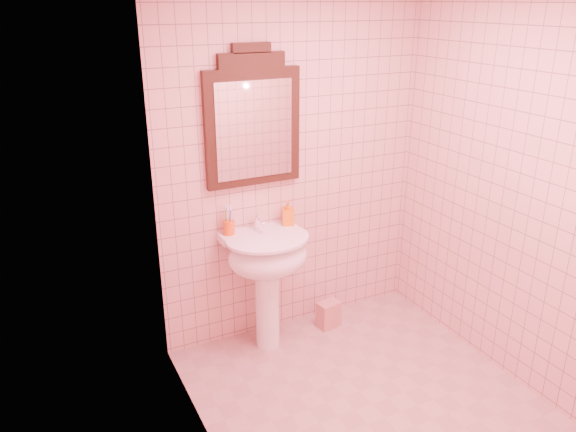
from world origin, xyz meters
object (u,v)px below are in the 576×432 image
mirror (253,122)px  towel (329,314)px  soap_dispenser (288,213)px  toothbrush_cup (229,227)px  pedestal_sink (267,264)px

mirror → towel: (0.52, -0.17, -1.51)m
mirror → soap_dispenser: (0.23, -0.07, -0.66)m
mirror → soap_dispenser: mirror is taller
toothbrush_cup → towel: 1.10m
toothbrush_cup → soap_dispenser: 0.44m
mirror → toothbrush_cup: mirror is taller
pedestal_sink → mirror: mirror is taller
mirror → toothbrush_cup: size_ratio=5.09×
towel → mirror: bearing=161.8°
pedestal_sink → towel: (0.52, 0.03, -0.56)m
pedestal_sink → towel: 0.77m
pedestal_sink → towel: pedestal_sink is taller
mirror → toothbrush_cup: (-0.21, -0.04, -0.70)m
soap_dispenser → towel: soap_dispenser is taller
soap_dispenser → towel: (0.30, -0.11, -0.85)m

